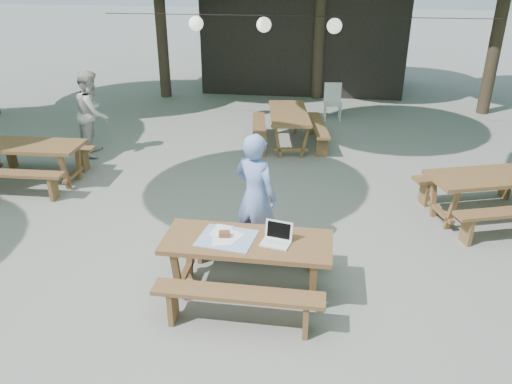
{
  "coord_description": "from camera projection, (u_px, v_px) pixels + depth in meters",
  "views": [
    {
      "loc": [
        1.37,
        -5.87,
        3.74
      ],
      "look_at": [
        0.52,
        -0.15,
        1.05
      ],
      "focal_mm": 35.0,
      "sensor_mm": 36.0,
      "label": 1
    }
  ],
  "objects": [
    {
      "name": "plastic_chair",
      "position": [
        332.0,
        109.0,
        12.86
      ],
      "size": [
        0.48,
        0.48,
        0.9
      ],
      "rotation": [
        0.0,
        0.0,
        0.09
      ],
      "color": "silver",
      "rests_on": "ground"
    },
    {
      "name": "tabletop_clutter",
      "position": [
        226.0,
        237.0,
        5.91
      ],
      "size": [
        0.72,
        0.63,
        0.08
      ],
      "color": "#376CBD",
      "rests_on": "main_picnic_table"
    },
    {
      "name": "picnic_table_ne",
      "position": [
        490.0,
        196.0,
        7.8
      ],
      "size": [
        2.3,
        2.1,
        0.75
      ],
      "rotation": [
        0.0,
        0.0,
        0.32
      ],
      "color": "brown",
      "rests_on": "ground"
    },
    {
      "name": "second_person",
      "position": [
        93.0,
        113.0,
        10.29
      ],
      "size": [
        0.84,
        0.98,
        1.75
      ],
      "primitive_type": "imported",
      "rotation": [
        0.0,
        0.0,
        1.81
      ],
      "color": "beige",
      "rests_on": "ground"
    },
    {
      "name": "pavilion",
      "position": [
        304.0,
        42.0,
        15.78
      ],
      "size": [
        6.0,
        3.0,
        2.8
      ],
      "primitive_type": "cube",
      "color": "black",
      "rests_on": "ground"
    },
    {
      "name": "picnic_table_far_e",
      "position": [
        289.0,
        128.0,
        10.98
      ],
      "size": [
        1.86,
        2.13,
        0.75
      ],
      "rotation": [
        0.0,
        0.0,
        1.73
      ],
      "color": "brown",
      "rests_on": "ground"
    },
    {
      "name": "main_picnic_table",
      "position": [
        248.0,
        266.0,
        6.03
      ],
      "size": [
        2.0,
        1.58,
        0.75
      ],
      "color": "brown",
      "rests_on": "ground"
    },
    {
      "name": "laptop",
      "position": [
        277.0,
        237.0,
        5.81
      ],
      "size": [
        0.38,
        0.32,
        0.24
      ],
      "rotation": [
        0.0,
        0.0,
        -0.21
      ],
      "color": "white",
      "rests_on": "main_picnic_table"
    },
    {
      "name": "woman",
      "position": [
        255.0,
        196.0,
        6.69
      ],
      "size": [
        0.75,
        0.65,
        1.74
      ],
      "primitive_type": "imported",
      "rotation": [
        0.0,
        0.0,
        2.71
      ],
      "color": "#7A95DF",
      "rests_on": "ground"
    },
    {
      "name": "ground",
      "position": [
        221.0,
        253.0,
        7.02
      ],
      "size": [
        80.0,
        80.0,
        0.0
      ],
      "primitive_type": "plane",
      "color": "slate",
      "rests_on": "ground"
    },
    {
      "name": "picnic_table_nw",
      "position": [
        29.0,
        163.0,
        9.09
      ],
      "size": [
        2.03,
        1.65,
        0.75
      ],
      "rotation": [
        0.0,
        0.0,
        0.04
      ],
      "color": "brown",
      "rests_on": "ground"
    },
    {
      "name": "paper_lanterns",
      "position": [
        265.0,
        25.0,
        11.41
      ],
      "size": [
        9.0,
        0.34,
        0.38
      ],
      "color": "black",
      "rests_on": "ground"
    }
  ]
}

